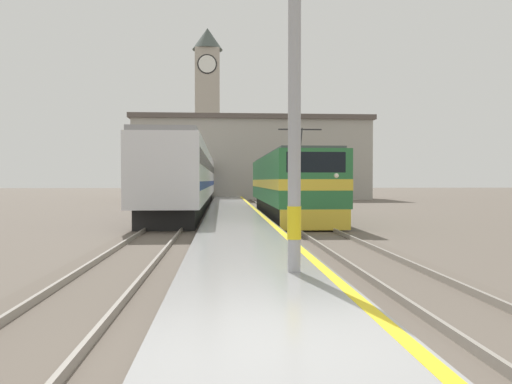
{
  "coord_description": "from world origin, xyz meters",
  "views": [
    {
      "loc": [
        -0.62,
        -5.21,
        2.02
      ],
      "look_at": [
        1.75,
        29.7,
        1.21
      ],
      "focal_mm": 35.0,
      "sensor_mm": 36.0,
      "label": 1
    }
  ],
  "objects": [
    {
      "name": "catenary_mast",
      "position": [
        0.8,
        3.75,
        4.21
      ],
      "size": [
        2.62,
        0.25,
        7.65
      ],
      "color": "#9E9EA3",
      "rests_on": "platform"
    },
    {
      "name": "rail_track_far",
      "position": [
        -2.93,
        25.0,
        0.03
      ],
      "size": [
        2.83,
        140.0,
        0.16
      ],
      "color": "#60564C",
      "rests_on": "ground"
    },
    {
      "name": "locomotive_train",
      "position": [
        3.0,
        21.86,
        1.78
      ],
      "size": [
        2.92,
        16.24,
        4.43
      ],
      "color": "black",
      "rests_on": "ground"
    },
    {
      "name": "station_building",
      "position": [
        2.61,
        50.13,
        4.47
      ],
      "size": [
        25.56,
        8.97,
        8.89
      ],
      "color": "#A8A399",
      "rests_on": "ground"
    },
    {
      "name": "passenger_train",
      "position": [
        -2.93,
        36.83,
        2.21
      ],
      "size": [
        2.92,
        46.38,
        4.11
      ],
      "color": "black",
      "rests_on": "ground"
    },
    {
      "name": "ground_plane",
      "position": [
        0.0,
        30.0,
        0.0
      ],
      "size": [
        200.0,
        200.0,
        0.0
      ],
      "primitive_type": "plane",
      "color": "#60564C"
    },
    {
      "name": "rail_track_near",
      "position": [
        3.0,
        25.0,
        0.03
      ],
      "size": [
        2.83,
        140.0,
        0.16
      ],
      "color": "#60564C",
      "rests_on": "ground"
    },
    {
      "name": "platform",
      "position": [
        0.0,
        25.0,
        0.18
      ],
      "size": [
        2.88,
        140.0,
        0.36
      ],
      "color": "#999999",
      "rests_on": "ground"
    },
    {
      "name": "clock_tower",
      "position": [
        -2.5,
        60.12,
        11.56
      ],
      "size": [
        3.91,
        3.91,
        21.79
      ],
      "color": "#ADA393",
      "rests_on": "ground"
    }
  ]
}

